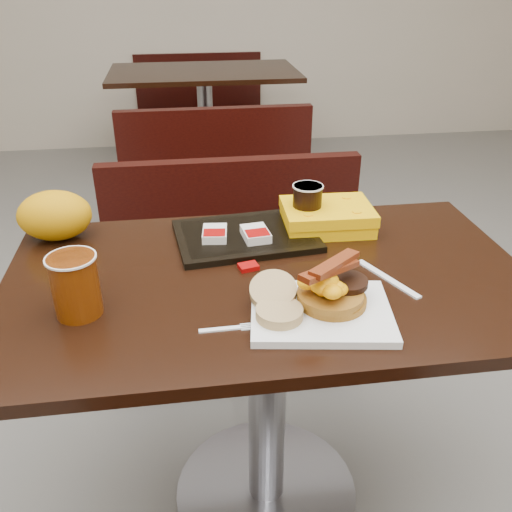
{
  "coord_description": "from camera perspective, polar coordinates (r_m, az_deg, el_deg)",
  "views": [
    {
      "loc": [
        -0.18,
        -1.06,
        1.39
      ],
      "look_at": [
        -0.03,
        0.01,
        0.8
      ],
      "focal_mm": 38.49,
      "sensor_mm": 36.0,
      "label": 1
    }
  ],
  "objects": [
    {
      "name": "floor",
      "position": [
        1.76,
        1.04,
        -23.52
      ],
      "size": [
        6.0,
        7.0,
        0.01
      ],
      "primitive_type": "cube",
      "color": "slate",
      "rests_on": "ground"
    },
    {
      "name": "table_near",
      "position": [
        1.48,
        1.17,
        -14.6
      ],
      "size": [
        1.2,
        0.7,
        0.75
      ],
      "primitive_type": null,
      "color": "black",
      "rests_on": "floor"
    },
    {
      "name": "bench_near_n",
      "position": [
        2.05,
        -1.93,
        -1.5
      ],
      "size": [
        1.0,
        0.46,
        0.72
      ],
      "primitive_type": null,
      "color": "black",
      "rests_on": "floor"
    },
    {
      "name": "table_far",
      "position": [
        3.81,
        -5.2,
        13.1
      ],
      "size": [
        1.2,
        0.7,
        0.75
      ],
      "primitive_type": null,
      "color": "black",
      "rests_on": "floor"
    },
    {
      "name": "bench_far_s",
      "position": [
        3.14,
        -4.4,
        9.46
      ],
      "size": [
        1.0,
        0.46,
        0.72
      ],
      "primitive_type": null,
      "color": "black",
      "rests_on": "floor"
    },
    {
      "name": "bench_far_n",
      "position": [
        4.49,
        -5.76,
        15.28
      ],
      "size": [
        1.0,
        0.46,
        0.72
      ],
      "primitive_type": null,
      "color": "black",
      "rests_on": "floor"
    },
    {
      "name": "platter",
      "position": [
        1.12,
        6.77,
        -5.81
      ],
      "size": [
        0.31,
        0.26,
        0.02
      ],
      "primitive_type": "cube",
      "rotation": [
        0.0,
        0.0,
        -0.15
      ],
      "color": "white",
      "rests_on": "table_near"
    },
    {
      "name": "pancake_stack",
      "position": [
        1.13,
        7.92,
        -4.21
      ],
      "size": [
        0.17,
        0.17,
        0.03
      ],
      "primitive_type": "cylinder",
      "rotation": [
        0.0,
        0.0,
        0.21
      ],
      "color": "#9C711A",
      "rests_on": "platter"
    },
    {
      "name": "sausage_patty",
      "position": [
        1.14,
        9.45,
        -2.68
      ],
      "size": [
        0.1,
        0.1,
        0.01
      ],
      "primitive_type": "cylinder",
      "rotation": [
        0.0,
        0.0,
        0.26
      ],
      "color": "black",
      "rests_on": "pancake_stack"
    },
    {
      "name": "scrambled_eggs",
      "position": [
        1.1,
        7.23,
        -2.92
      ],
      "size": [
        0.1,
        0.09,
        0.05
      ],
      "primitive_type": "ellipsoid",
      "rotation": [
        0.0,
        0.0,
        0.05
      ],
      "color": "#FFC605",
      "rests_on": "pancake_stack"
    },
    {
      "name": "bacon_strips",
      "position": [
        1.08,
        7.7,
        -1.32
      ],
      "size": [
        0.17,
        0.15,
        0.01
      ],
      "primitive_type": null,
      "rotation": [
        0.0,
        0.0,
        0.64
      ],
      "color": "#411104",
      "rests_on": "scrambled_eggs"
    },
    {
      "name": "muffin_bottom",
      "position": [
        1.08,
        2.44,
        -5.93
      ],
      "size": [
        0.12,
        0.12,
        0.02
      ],
      "primitive_type": "cylinder",
      "rotation": [
        0.0,
        0.0,
        -0.29
      ],
      "color": "tan",
      "rests_on": "platter"
    },
    {
      "name": "muffin_top",
      "position": [
        1.12,
        1.8,
        -3.64
      ],
      "size": [
        0.12,
        0.12,
        0.06
      ],
      "primitive_type": "cylinder",
      "rotation": [
        0.38,
        0.0,
        -0.25
      ],
      "color": "tan",
      "rests_on": "platter"
    },
    {
      "name": "coffee_cup_near",
      "position": [
        1.15,
        -18.25,
        -2.96
      ],
      "size": [
        0.12,
        0.12,
        0.13
      ],
      "primitive_type": "cylinder",
      "rotation": [
        0.0,
        0.0,
        0.3
      ],
      "color": "#883904",
      "rests_on": "table_near"
    },
    {
      "name": "fork",
      "position": [
        1.08,
        -3.79,
        -7.61
      ],
      "size": [
        0.11,
        0.02,
        0.0
      ],
      "primitive_type": null,
      "rotation": [
        0.0,
        0.0,
        0.02
      ],
      "color": "white",
      "rests_on": "table_near"
    },
    {
      "name": "knife",
      "position": [
        1.27,
        13.51,
        -2.29
      ],
      "size": [
        0.09,
        0.18,
        0.0
      ],
      "primitive_type": "cube",
      "rotation": [
        0.0,
        0.0,
        -1.15
      ],
      "color": "white",
      "rests_on": "table_near"
    },
    {
      "name": "condiment_ketchup",
      "position": [
        1.28,
        -0.8,
        -1.11
      ],
      "size": [
        0.05,
        0.04,
        0.01
      ],
      "primitive_type": "cube",
      "rotation": [
        0.0,
        0.0,
        0.23
      ],
      "color": "#8C0504",
      "rests_on": "table_near"
    },
    {
      "name": "tray",
      "position": [
        1.41,
        -1.06,
        2.1
      ],
      "size": [
        0.38,
        0.29,
        0.02
      ],
      "primitive_type": "cube",
      "rotation": [
        0.0,
        0.0,
        0.11
      ],
      "color": "black",
      "rests_on": "table_near"
    },
    {
      "name": "hashbrown_sleeve_left",
      "position": [
        1.39,
        -4.31,
        2.33
      ],
      "size": [
        0.07,
        0.09,
        0.02
      ],
      "primitive_type": "cube",
      "rotation": [
        0.0,
        0.0,
        -0.11
      ],
      "color": "silver",
      "rests_on": "tray"
    },
    {
      "name": "hashbrown_sleeve_right",
      "position": [
        1.38,
        -0.04,
        2.31
      ],
      "size": [
        0.07,
        0.09,
        0.02
      ],
      "primitive_type": "cube",
      "rotation": [
        0.0,
        0.0,
        0.12
      ],
      "color": "silver",
      "rests_on": "tray"
    },
    {
      "name": "coffee_cup_far",
      "position": [
        1.45,
        5.34,
        5.4
      ],
      "size": [
        0.08,
        0.08,
        0.1
      ],
      "primitive_type": "cylinder",
      "rotation": [
        0.0,
        0.0,
        -0.02
      ],
      "color": "black",
      "rests_on": "tray"
    },
    {
      "name": "clamshell",
      "position": [
        1.47,
        7.39,
        4.05
      ],
      "size": [
        0.24,
        0.18,
        0.06
      ],
      "primitive_type": "cube",
      "rotation": [
        0.0,
        0.0,
        -0.03
      ],
      "color": "#FEB504",
      "rests_on": "table_near"
    },
    {
      "name": "paper_bag",
      "position": [
        1.48,
        -20.19,
        3.98
      ],
      "size": [
        0.21,
        0.17,
        0.13
      ],
      "primitive_type": "ellipsoid",
      "rotation": [
        0.0,
        0.0,
        0.18
      ],
      "color": "orange",
      "rests_on": "table_near"
    }
  ]
}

